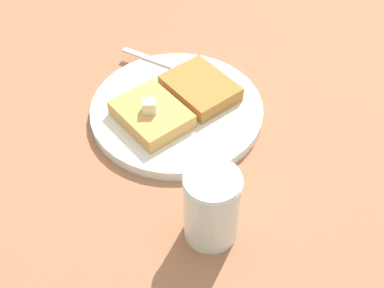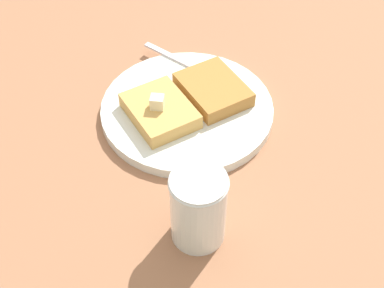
{
  "view_description": "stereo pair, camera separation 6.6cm",
  "coord_description": "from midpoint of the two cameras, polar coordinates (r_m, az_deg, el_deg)",
  "views": [
    {
      "loc": [
        -22.09,
        -39.51,
        55.06
      ],
      "look_at": [
        -1.67,
        0.45,
        6.31
      ],
      "focal_mm": 50.0,
      "sensor_mm": 36.0,
      "label": 1
    },
    {
      "loc": [
        -15.99,
        -42.07,
        55.06
      ],
      "look_at": [
        -1.67,
        0.45,
        6.31
      ],
      "focal_mm": 50.0,
      "sensor_mm": 36.0,
      "label": 2
    }
  ],
  "objects": [
    {
      "name": "toast_slice_left",
      "position": [
        0.73,
        -0.86,
        3.42
      ],
      "size": [
        9.65,
        11.29,
        2.22
      ],
      "primitive_type": "cube",
      "rotation": [
        0.0,
        0.0,
        0.21
      ],
      "color": "tan",
      "rests_on": "plate"
    },
    {
      "name": "toast_slice_middle",
      "position": [
        0.76,
        4.75,
        5.69
      ],
      "size": [
        9.65,
        11.29,
        2.22
      ],
      "primitive_type": "cube",
      "rotation": [
        0.0,
        0.0,
        0.21
      ],
      "color": "#A97233",
      "rests_on": "plate"
    },
    {
      "name": "table_surface",
      "position": [
        0.7,
        4.1,
        -3.06
      ],
      "size": [
        129.33,
        129.33,
        1.81
      ],
      "primitive_type": "cube",
      "color": "#956243",
      "rests_on": "ground"
    },
    {
      "name": "syrup_jar",
      "position": [
        0.6,
        3.86,
        -7.29
      ],
      "size": [
        6.54,
        6.54,
        9.91
      ],
      "color": "#3C1905",
      "rests_on": "table_surface"
    },
    {
      "name": "plate",
      "position": [
        0.76,
        1.97,
        3.62
      ],
      "size": [
        24.36,
        24.36,
        1.52
      ],
      "color": "silver",
      "rests_on": "table_surface"
    },
    {
      "name": "fork",
      "position": [
        0.82,
        2.27,
        8.19
      ],
      "size": [
        10.13,
        14.07,
        0.36
      ],
      "color": "silver",
      "rests_on": "plate"
    },
    {
      "name": "butter_pat_primary",
      "position": [
        0.71,
        -1.08,
        4.35
      ],
      "size": [
        2.34,
        2.26,
        1.81
      ],
      "primitive_type": "cube",
      "rotation": [
        0.0,
        0.0,
        2.69
      ],
      "color": "beige",
      "rests_on": "toast_slice_left"
    }
  ]
}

